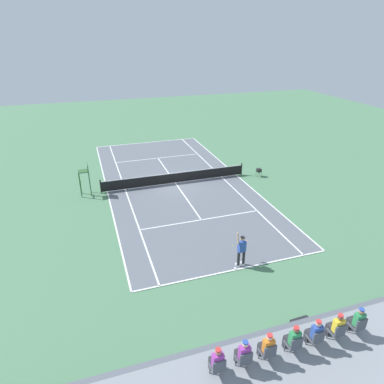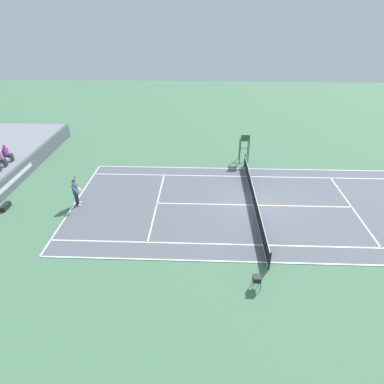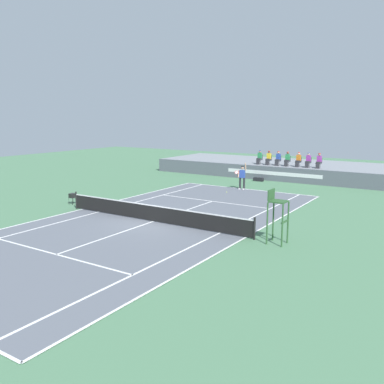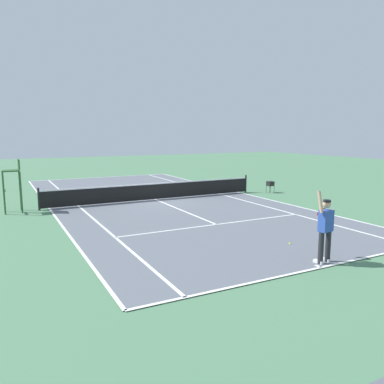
{
  "view_description": "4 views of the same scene",
  "coord_description": "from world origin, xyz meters",
  "px_view_note": "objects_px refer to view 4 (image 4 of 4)",
  "views": [
    {
      "loc": [
        6.69,
        24.94,
        11.32
      ],
      "look_at": [
        -0.11,
        4.07,
        1.0
      ],
      "focal_mm": 32.05,
      "sensor_mm": 36.0,
      "label": 1
    },
    {
      "loc": [
        -18.15,
        3.38,
        11.48
      ],
      "look_at": [
        -0.11,
        4.07,
        1.0
      ],
      "focal_mm": 30.21,
      "sensor_mm": 36.0,
      "label": 2
    },
    {
      "loc": [
        13.52,
        -17.04,
        5.65
      ],
      "look_at": [
        -0.11,
        4.07,
        1.0
      ],
      "focal_mm": 38.77,
      "sensor_mm": 36.0,
      "label": 3
    },
    {
      "loc": [
        7.63,
        19.02,
        3.63
      ],
      "look_at": [
        -0.11,
        4.07,
        1.0
      ],
      "focal_mm": 35.56,
      "sensor_mm": 36.0,
      "label": 4
    }
  ],
  "objects_px": {
    "tennis_player": "(325,229)",
    "umpire_chair": "(13,179)",
    "ball_hopper": "(270,183)",
    "tennis_ball": "(290,244)"
  },
  "relations": [
    {
      "from": "umpire_chair",
      "to": "ball_hopper",
      "type": "distance_m",
      "value": 14.23
    },
    {
      "from": "tennis_player",
      "to": "umpire_chair",
      "type": "xyz_separation_m",
      "value": [
        7.36,
        -11.61,
        0.56
      ]
    },
    {
      "from": "umpire_chair",
      "to": "ball_hopper",
      "type": "relative_size",
      "value": 3.49
    },
    {
      "from": "ball_hopper",
      "to": "tennis_ball",
      "type": "bearing_deg",
      "value": 54.46
    },
    {
      "from": "tennis_ball",
      "to": "tennis_player",
      "type": "bearing_deg",
      "value": 78.06
    },
    {
      "from": "tennis_player",
      "to": "ball_hopper",
      "type": "bearing_deg",
      "value": -122.25
    },
    {
      "from": "umpire_chair",
      "to": "ball_hopper",
      "type": "xyz_separation_m",
      "value": [
        -14.17,
        0.8,
        -0.98
      ]
    },
    {
      "from": "tennis_player",
      "to": "tennis_ball",
      "type": "height_order",
      "value": "tennis_player"
    },
    {
      "from": "tennis_player",
      "to": "tennis_ball",
      "type": "bearing_deg",
      "value": -101.94
    },
    {
      "from": "tennis_player",
      "to": "tennis_ball",
      "type": "relative_size",
      "value": 30.63
    }
  ]
}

